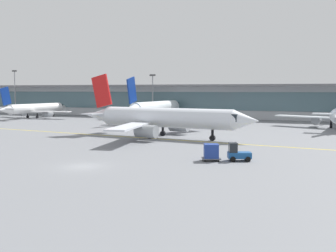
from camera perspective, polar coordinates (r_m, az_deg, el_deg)
ground_plane at (r=44.75m, az=-11.63°, el=-5.49°), size 400.00×400.00×0.00m
taxiway_centreline_stripe at (r=67.92m, az=-0.84°, el=-1.81°), size 109.33×12.84×0.01m
terminal_concourse at (r=119.09m, az=9.99°, el=3.42°), size 219.77×11.00×9.60m
gate_airplane_0 at (r=125.04m, az=-17.84°, el=2.31°), size 25.13×27.10×8.97m
gate_airplane_1 at (r=107.25m, az=-1.71°, el=2.48°), size 31.30×33.58×11.15m
taxiing_regional_jet at (r=69.66m, az=-0.52°, el=1.08°), size 33.20×30.68×10.99m
baggage_tug at (r=47.78m, az=9.57°, el=-3.71°), size 2.93×2.36×2.10m
cargo_dolly_lead at (r=47.34m, az=5.98°, el=-3.55°), size 2.54×2.27×1.94m
apron_light_mast_0 at (r=147.97m, az=-20.37°, el=4.67°), size 1.80×0.36×14.63m
apron_light_mast_1 at (r=120.31m, az=-2.13°, el=4.48°), size 1.80×0.36×12.57m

